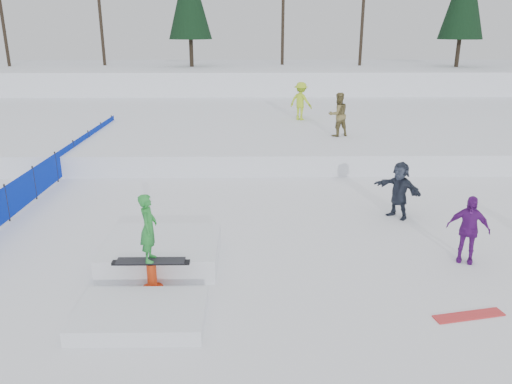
{
  "coord_description": "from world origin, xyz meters",
  "views": [
    {
      "loc": [
        0.32,
        -10.5,
        5.24
      ],
      "look_at": [
        0.5,
        2.0,
        1.1
      ],
      "focal_mm": 35.0,
      "sensor_mm": 36.0,
      "label": 1
    }
  ],
  "objects_px": {
    "safety_fence": "(56,167)",
    "jib_rail_feature": "(157,264)",
    "spectator_purple": "(468,229)",
    "walker_olive": "(338,115)",
    "spectator_dark": "(399,190)",
    "walker_ygreen": "(301,101)"
  },
  "relations": [
    {
      "from": "spectator_dark",
      "to": "jib_rail_feature",
      "type": "height_order",
      "value": "jib_rail_feature"
    },
    {
      "from": "safety_fence",
      "to": "jib_rail_feature",
      "type": "bearing_deg",
      "value": -56.39
    },
    {
      "from": "walker_olive",
      "to": "jib_rail_feature",
      "type": "xyz_separation_m",
      "value": [
        -5.82,
        -11.15,
        -1.42
      ]
    },
    {
      "from": "walker_olive",
      "to": "spectator_purple",
      "type": "relative_size",
      "value": 1.14
    },
    {
      "from": "safety_fence",
      "to": "spectator_purple",
      "type": "height_order",
      "value": "spectator_purple"
    },
    {
      "from": "walker_olive",
      "to": "spectator_dark",
      "type": "distance_m",
      "value": 7.66
    },
    {
      "from": "spectator_dark",
      "to": "safety_fence",
      "type": "bearing_deg",
      "value": -147.29
    },
    {
      "from": "walker_olive",
      "to": "jib_rail_feature",
      "type": "relative_size",
      "value": 0.42
    },
    {
      "from": "safety_fence",
      "to": "walker_olive",
      "type": "distance_m",
      "value": 11.38
    },
    {
      "from": "walker_olive",
      "to": "spectator_dark",
      "type": "relative_size",
      "value": 1.12
    },
    {
      "from": "walker_olive",
      "to": "spectator_dark",
      "type": "xyz_separation_m",
      "value": [
        0.5,
        -7.59,
        -0.9
      ]
    },
    {
      "from": "walker_ygreen",
      "to": "jib_rail_feature",
      "type": "xyz_separation_m",
      "value": [
        -4.63,
        -15.11,
        -1.43
      ]
    },
    {
      "from": "safety_fence",
      "to": "spectator_purple",
      "type": "xyz_separation_m",
      "value": [
        11.87,
        -6.52,
        0.26
      ]
    },
    {
      "from": "spectator_dark",
      "to": "jib_rail_feature",
      "type": "bearing_deg",
      "value": -99.74
    },
    {
      "from": "safety_fence",
      "to": "walker_olive",
      "type": "height_order",
      "value": "walker_olive"
    },
    {
      "from": "spectator_purple",
      "to": "jib_rail_feature",
      "type": "distance_m",
      "value": 7.14
    },
    {
      "from": "safety_fence",
      "to": "walker_ygreen",
      "type": "distance_m",
      "value": 12.35
    },
    {
      "from": "walker_ygreen",
      "to": "spectator_dark",
      "type": "relative_size",
      "value": 1.13
    },
    {
      "from": "walker_olive",
      "to": "walker_ygreen",
      "type": "relative_size",
      "value": 0.99
    },
    {
      "from": "jib_rail_feature",
      "to": "safety_fence",
      "type": "bearing_deg",
      "value": 123.61
    },
    {
      "from": "walker_ygreen",
      "to": "jib_rail_feature",
      "type": "height_order",
      "value": "walker_ygreen"
    },
    {
      "from": "safety_fence",
      "to": "spectator_dark",
      "type": "bearing_deg",
      "value": -18.16
    }
  ]
}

